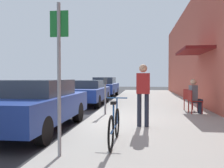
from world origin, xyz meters
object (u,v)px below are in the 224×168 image
object	(u,v)px
parked_car_2	(104,87)
bicycle_0	(114,126)
cafe_chair_1	(189,98)
parked_car_0	(37,104)
seated_patron_0	(195,95)
parked_car_1	(88,92)
parking_meter	(105,93)
pedestrian_standing	(143,90)
street_sign	(59,67)
cafe_chair_0	(193,100)

from	to	relation	value
parked_car_2	bicycle_0	distance (m)	13.39
cafe_chair_1	parked_car_2	bearing A→B (deg)	120.86
parked_car_0	seated_patron_0	distance (m)	5.64
parked_car_1	bicycle_0	xyz separation A→B (m)	(2.34, -7.64, -0.22)
parking_meter	parked_car_2	bearing A→B (deg)	99.36
seated_patron_0	pedestrian_standing	world-z (taller)	pedestrian_standing
bicycle_0	parked_car_2	bearing A→B (deg)	100.07
parked_car_0	parking_meter	distance (m)	2.79
parked_car_0	parked_car_1	bearing A→B (deg)	90.00
parked_car_0	cafe_chair_1	bearing A→B (deg)	37.82
parked_car_0	bicycle_0	bearing A→B (deg)	-32.13
parked_car_2	cafe_chair_1	size ratio (longest dim) A/B	5.06
pedestrian_standing	parked_car_1	bearing A→B (deg)	116.34
bicycle_0	parking_meter	bearing A→B (deg)	101.80
street_sign	bicycle_0	distance (m)	1.68
parking_meter	seated_patron_0	xyz separation A→B (m)	(3.29, 0.59, -0.07)
street_sign	parking_meter	bearing A→B (deg)	89.38
parked_car_0	parking_meter	xyz separation A→B (m)	(1.55, 2.31, 0.16)
parking_meter	cafe_chair_1	world-z (taller)	parking_meter
parked_car_0	seated_patron_0	size ratio (longest dim) A/B	3.41
parked_car_0	pedestrian_standing	distance (m)	2.96
parked_car_2	parked_car_1	bearing A→B (deg)	-90.00
parked_car_1	cafe_chair_0	bearing A→B (deg)	-34.43
parked_car_2	seated_patron_0	bearing A→B (deg)	-61.22
parked_car_1	parking_meter	xyz separation A→B (m)	(1.55, -3.86, 0.19)
parked_car_0	parked_car_2	world-z (taller)	parked_car_2
parking_meter	pedestrian_standing	world-z (taller)	pedestrian_standing
cafe_chair_0	street_sign	bearing A→B (deg)	-122.01
parked_car_0	pedestrian_standing	xyz separation A→B (m)	(2.92, 0.28, 0.39)
cafe_chair_1	parking_meter	bearing A→B (deg)	-156.56
parked_car_2	cafe_chair_1	xyz separation A→B (m)	(4.78, -8.00, -0.13)
parking_meter	seated_patron_0	bearing A→B (deg)	10.22
street_sign	seated_patron_0	distance (m)	6.27
bicycle_0	pedestrian_standing	distance (m)	1.95
parked_car_2	cafe_chair_0	xyz separation A→B (m)	(4.78, -8.81, -0.13)
parked_car_1	street_sign	xyz separation A→B (m)	(1.50, -8.52, 0.94)
parked_car_0	parked_car_2	xyz separation A→B (m)	(0.00, 11.71, 0.03)
pedestrian_standing	parking_meter	bearing A→B (deg)	123.90
seated_patron_0	cafe_chair_1	world-z (taller)	seated_patron_0
cafe_chair_0	cafe_chair_1	distance (m)	0.82
bicycle_0	cafe_chair_0	size ratio (longest dim) A/B	1.97
cafe_chair_0	pedestrian_standing	world-z (taller)	pedestrian_standing
parked_car_2	pedestrian_standing	size ratio (longest dim) A/B	2.59
cafe_chair_0	parking_meter	bearing A→B (deg)	-169.73
parking_meter	seated_patron_0	world-z (taller)	parking_meter
street_sign	cafe_chair_0	xyz separation A→B (m)	(3.28, 5.24, -1.02)
parked_car_1	cafe_chair_0	size ratio (longest dim) A/B	5.06
seated_patron_0	parking_meter	bearing A→B (deg)	-169.78
parked_car_2	cafe_chair_0	world-z (taller)	parked_car_2
parking_meter	parked_car_1	bearing A→B (deg)	111.89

